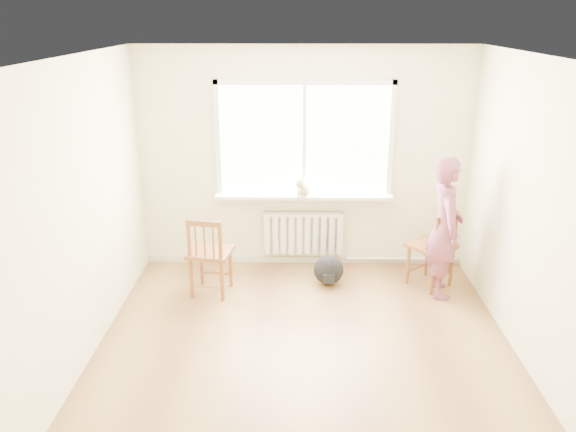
{
  "coord_description": "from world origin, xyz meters",
  "views": [
    {
      "loc": [
        -0.08,
        -4.36,
        3.03
      ],
      "look_at": [
        -0.18,
        1.2,
        1.01
      ],
      "focal_mm": 35.0,
      "sensor_mm": 36.0,
      "label": 1
    }
  ],
  "objects_px": {
    "chair_left": "(209,256)",
    "chair_right": "(435,249)",
    "cat": "(303,188)",
    "person": "(445,228)",
    "backpack": "(329,270)"
  },
  "relations": [
    {
      "from": "chair_left",
      "to": "backpack",
      "type": "height_order",
      "value": "chair_left"
    },
    {
      "from": "backpack",
      "to": "cat",
      "type": "bearing_deg",
      "value": 126.58
    },
    {
      "from": "chair_left",
      "to": "person",
      "type": "bearing_deg",
      "value": -168.93
    },
    {
      "from": "person",
      "to": "backpack",
      "type": "bearing_deg",
      "value": 81.36
    },
    {
      "from": "chair_left",
      "to": "chair_right",
      "type": "distance_m",
      "value": 2.58
    },
    {
      "from": "chair_left",
      "to": "backpack",
      "type": "bearing_deg",
      "value": -158.95
    },
    {
      "from": "chair_right",
      "to": "chair_left",
      "type": "bearing_deg",
      "value": -34.34
    },
    {
      "from": "chair_right",
      "to": "person",
      "type": "bearing_deg",
      "value": 64.32
    },
    {
      "from": "chair_left",
      "to": "chair_right",
      "type": "xyz_separation_m",
      "value": [
        2.57,
        0.24,
        -0.0
      ]
    },
    {
      "from": "chair_right",
      "to": "person",
      "type": "height_order",
      "value": "person"
    },
    {
      "from": "chair_right",
      "to": "cat",
      "type": "relative_size",
      "value": 2.35
    },
    {
      "from": "chair_right",
      "to": "cat",
      "type": "bearing_deg",
      "value": -56.4
    },
    {
      "from": "chair_right",
      "to": "cat",
      "type": "height_order",
      "value": "cat"
    },
    {
      "from": "chair_left",
      "to": "backpack",
      "type": "relative_size",
      "value": 2.68
    },
    {
      "from": "person",
      "to": "backpack",
      "type": "distance_m",
      "value": 1.42
    }
  ]
}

